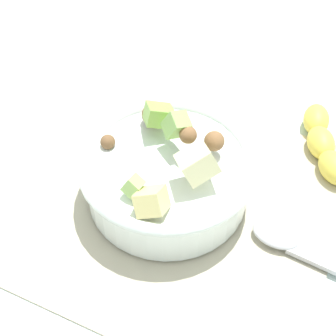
% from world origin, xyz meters
% --- Properties ---
extents(ground_plane, '(2.40, 2.40, 0.00)m').
position_xyz_m(ground_plane, '(0.00, 0.00, 0.00)').
color(ground_plane, silver).
extents(placemat, '(0.42, 0.38, 0.01)m').
position_xyz_m(placemat, '(0.00, 0.00, 0.00)').
color(placemat, '#BCB299').
rests_on(placemat, ground_plane).
extents(salad_bowl, '(0.22, 0.22, 0.12)m').
position_xyz_m(salad_bowl, '(-0.00, -0.01, 0.05)').
color(salad_bowl, white).
rests_on(salad_bowl, placemat).
extents(serving_spoon, '(0.23, 0.05, 0.01)m').
position_xyz_m(serving_spoon, '(-0.19, 0.01, 0.01)').
color(serving_spoon, '#B7B7BC').
rests_on(serving_spoon, placemat).
extents(banana_whole, '(0.10, 0.14, 0.04)m').
position_xyz_m(banana_whole, '(-0.16, -0.17, 0.02)').
color(banana_whole, yellow).
rests_on(banana_whole, ground_plane).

